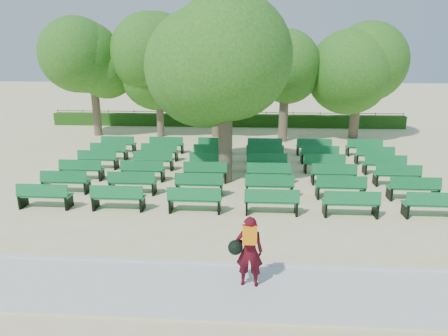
% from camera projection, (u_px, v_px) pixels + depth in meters
% --- Properties ---
extents(ground, '(120.00, 120.00, 0.00)m').
position_uv_depth(ground, '(205.00, 187.00, 16.36)').
color(ground, beige).
extents(paving, '(30.00, 2.20, 0.06)m').
position_uv_depth(paving, '(169.00, 288.00, 9.25)').
color(paving, silver).
rests_on(paving, ground).
extents(curb, '(30.00, 0.12, 0.10)m').
position_uv_depth(curb, '(178.00, 262.00, 10.35)').
color(curb, silver).
rests_on(curb, ground).
extents(hedge, '(26.00, 0.70, 0.90)m').
position_uv_depth(hedge, '(226.00, 120.00, 29.65)').
color(hedge, '#1F4D13').
rests_on(hedge, ground).
extents(fence, '(26.00, 0.10, 1.02)m').
position_uv_depth(fence, '(226.00, 125.00, 30.16)').
color(fence, black).
rests_on(fence, ground).
extents(tree_line, '(21.80, 6.80, 7.04)m').
position_uv_depth(tree_line, '(222.00, 137.00, 25.94)').
color(tree_line, '#2E6B1C').
rests_on(tree_line, ground).
extents(bench_array, '(1.84, 0.57, 1.16)m').
position_uv_depth(bench_array, '(237.00, 174.00, 17.67)').
color(bench_array, '#137136').
rests_on(bench_array, ground).
extents(tree_among, '(5.39, 5.39, 7.24)m').
position_uv_depth(tree_among, '(225.00, 66.00, 15.76)').
color(tree_among, brown).
rests_on(tree_among, ground).
extents(person, '(0.81, 0.50, 1.71)m').
position_uv_depth(person, '(248.00, 250.00, 9.09)').
color(person, '#430912').
rests_on(person, ground).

